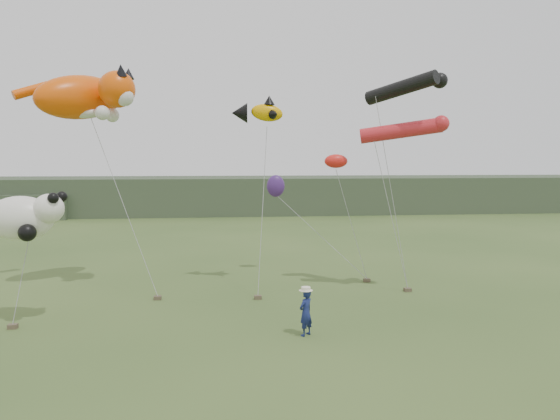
# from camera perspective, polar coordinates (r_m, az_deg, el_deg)

# --- Properties ---
(ground) EXTENTS (120.00, 120.00, 0.00)m
(ground) POSITION_cam_1_polar(r_m,az_deg,el_deg) (18.98, 1.40, -13.06)
(ground) COLOR #385123
(ground) RESTS_ON ground
(headland) EXTENTS (90.00, 13.00, 4.00)m
(headland) POSITION_cam_1_polar(r_m,az_deg,el_deg) (62.66, -7.13, 1.51)
(headland) COLOR #2D3D28
(headland) RESTS_ON ground
(festival_attendant) EXTENTS (0.68, 0.67, 1.59)m
(festival_attendant) POSITION_cam_1_polar(r_m,az_deg,el_deg) (18.84, 2.71, -10.66)
(festival_attendant) COLOR navy
(festival_attendant) RESTS_ON ground
(sandbag_anchors) EXTENTS (16.13, 6.07, 0.16)m
(sandbag_anchors) POSITION_cam_1_polar(r_m,az_deg,el_deg) (23.84, -2.73, -9.04)
(sandbag_anchors) COLOR brown
(sandbag_anchors) RESTS_ON ground
(cat_kite) EXTENTS (5.85, 4.60, 2.60)m
(cat_kite) POSITION_cam_1_polar(r_m,az_deg,el_deg) (26.89, -19.44, 11.14)
(cat_kite) COLOR #E64F06
(cat_kite) RESTS_ON ground
(fish_kite) EXTENTS (2.46, 1.64, 1.27)m
(fish_kite) POSITION_cam_1_polar(r_m,az_deg,el_deg) (25.78, -2.43, 10.17)
(fish_kite) COLOR #E39F01
(fish_kite) RESTS_ON ground
(tube_kites) EXTENTS (3.77, 3.03, 3.04)m
(tube_kites) POSITION_cam_1_polar(r_m,az_deg,el_deg) (24.88, 13.25, 10.19)
(tube_kites) COLOR black
(tube_kites) RESTS_ON ground
(panda_kite) EXTENTS (2.83, 1.83, 1.76)m
(panda_kite) POSITION_cam_1_polar(r_m,az_deg,el_deg) (21.76, -25.09, -0.67)
(panda_kite) COLOR white
(panda_kite) RESTS_ON ground
(misc_kites) EXTENTS (3.60, 3.73, 2.23)m
(misc_kites) POSITION_cam_1_polar(r_m,az_deg,el_deg) (27.79, 1.95, 3.51)
(misc_kites) COLOR red
(misc_kites) RESTS_ON ground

